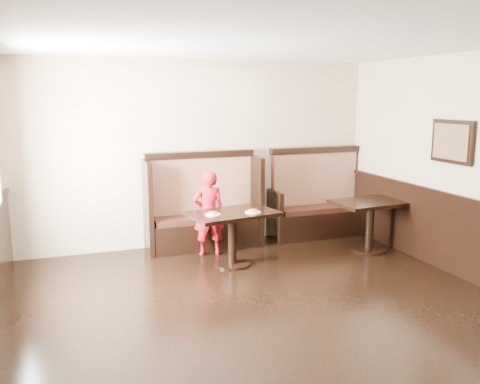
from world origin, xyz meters
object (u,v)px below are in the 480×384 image
table_main (232,224)px  table_neighbor (370,213)px  booth_neighbor (317,206)px  child (209,213)px  booth_main (203,213)px

table_main → table_neighbor: bearing=-11.8°
booth_neighbor → table_neighbor: booth_neighbor is taller
table_main → child: child is taller
booth_main → table_neighbor: 2.50m
booth_neighbor → table_neighbor: size_ratio=1.45×
table_neighbor → child: size_ratio=0.92×
table_neighbor → child: 2.38m
booth_main → child: 0.45m
booth_neighbor → table_main: booth_neighbor is taller
booth_neighbor → table_neighbor: (0.32, -1.04, 0.09)m
table_main → child: (-0.17, 0.54, 0.05)m
booth_main → table_main: size_ratio=1.38×
booth_main → table_neighbor: size_ratio=1.54×
booth_main → table_main: bearing=-81.9°
booth_main → child: bearing=-94.5°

